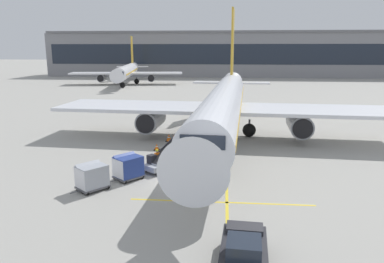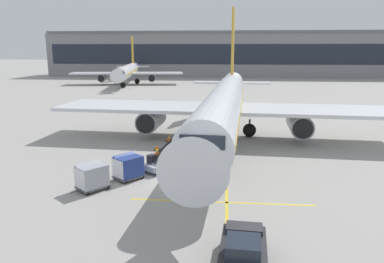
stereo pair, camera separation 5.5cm
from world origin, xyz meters
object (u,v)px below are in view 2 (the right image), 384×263
Objects in this scene: parked_airplane at (224,104)px; belt_loader at (165,159)px; baggage_cart_lead at (128,166)px; distant_airplane at (127,72)px; safety_cone_nose_mark at (174,138)px; ground_crew_by_carts at (157,158)px; pushback_tug at (243,253)px; ground_crew_by_loader at (134,163)px; safety_cone_wingtip at (157,147)px; safety_cone_engine_keepout at (169,138)px; baggage_cart_second at (92,176)px.

parked_airplane is 9.75× the size of belt_loader.
baggage_cart_lead is 77.50m from distant_airplane.
safety_cone_nose_mark is (-0.60, 9.71, -0.61)m from belt_loader.
pushback_tug is at bearing -64.65° from ground_crew_by_carts.
safety_cone_wingtip is at bearing 86.66° from ground_crew_by_loader.
distant_airplane reaches higher than safety_cone_engine_keepout.
safety_cone_engine_keepout is 66.61m from distant_airplane.
ground_crew_by_carts is (1.55, 1.51, 0.00)m from ground_crew_by_loader.
baggage_cart_lead is 8.31m from safety_cone_wingtip.
baggage_cart_second is at bearing 139.30° from pushback_tug.
baggage_cart_second is 14.56m from safety_cone_engine_keepout.
baggage_cart_lead is 0.90m from ground_crew_by_loader.
distant_airplane reaches higher than safety_cone_nose_mark.
baggage_cart_lead is at bearing 49.45° from baggage_cart_second.
distant_airplane reaches higher than belt_loader.
ground_crew_by_carts is 2.81× the size of safety_cone_nose_mark.
distant_airplane is at bearing 106.63° from ground_crew_by_carts.
safety_cone_engine_keepout is at bearing 84.21° from ground_crew_by_loader.
belt_loader is 7.60× the size of safety_cone_wingtip.
pushback_tug is at bearing -56.44° from ground_crew_by_loader.
ground_crew_by_loader is at bearing -118.04° from parked_airplane.
safety_cone_engine_keepout reaches higher than safety_cone_nose_mark.
baggage_cart_second is at bearing -129.10° from ground_crew_by_carts.
belt_loader reaches higher than ground_crew_by_carts.
safety_cone_wingtip is at bearing -139.15° from parked_airplane.
safety_cone_engine_keepout is (-6.81, 22.91, -0.44)m from pushback_tug.
pushback_tug is at bearing -74.82° from safety_cone_nose_mark.
belt_loader is at bearing -86.45° from safety_cone_nose_mark.
ground_crew_by_loader is 76.74m from distant_airplane.
ground_crew_by_carts reaches higher than safety_cone_wingtip.
safety_cone_wingtip is (0.70, 8.25, -0.69)m from baggage_cart_lead.
safety_cone_wingtip is 0.02× the size of distant_airplane.
belt_loader is at bearing -112.67° from parked_airplane.
distant_airplane is (-27.05, 60.99, -0.30)m from parked_airplane.
baggage_cart_second is 4.09× the size of safety_cone_wingtip.
baggage_cart_second reaches higher than safety_cone_engine_keepout.
baggage_cart_lead is at bearing -107.48° from ground_crew_by_loader.
belt_loader is 1.86× the size of baggage_cart_lead.
safety_cone_nose_mark is (1.86, 12.24, -0.70)m from baggage_cart_lead.
ground_crew_by_carts is 75.72m from distant_airplane.
baggage_cart_lead is at bearing -117.44° from parked_airplane.
distant_airplane is (-20.54, 66.62, 3.20)m from safety_cone_wingtip.
baggage_cart_second reaches higher than ground_crew_by_carts.
parked_airplane is 10.39× the size of pushback_tug.
safety_cone_engine_keepout is (1.11, 10.96, -0.62)m from ground_crew_by_loader.
parked_airplane is 18.85m from baggage_cart_second.
distant_airplane is (-20.11, 74.02, 2.51)m from ground_crew_by_loader.
belt_loader is 6.60m from baggage_cart_second.
distant_airplane is (-28.03, 85.97, 2.68)m from pushback_tug.
parked_airplane is 13.02m from ground_crew_by_carts.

